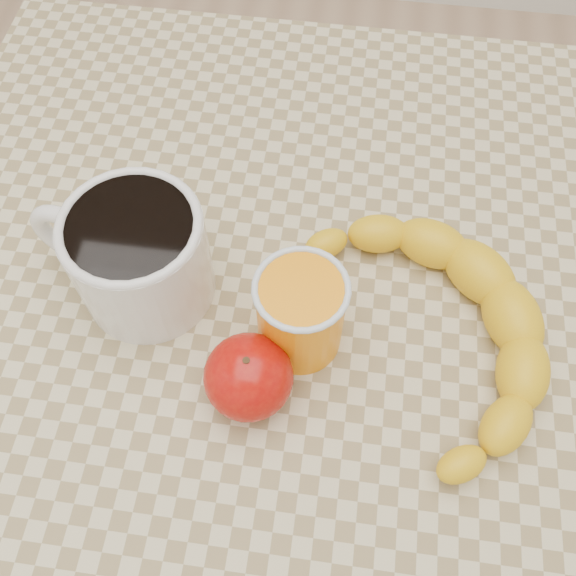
# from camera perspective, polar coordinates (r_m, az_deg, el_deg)

# --- Properties ---
(ground) EXTENTS (3.00, 3.00, 0.00)m
(ground) POSITION_cam_1_polar(r_m,az_deg,el_deg) (1.32, 0.00, -16.71)
(ground) COLOR tan
(ground) RESTS_ON ground
(table) EXTENTS (0.80, 0.80, 0.75)m
(table) POSITION_cam_1_polar(r_m,az_deg,el_deg) (0.69, 0.00, -4.33)
(table) COLOR #C7B88C
(table) RESTS_ON ground
(coffee_mug) EXTENTS (0.18, 0.15, 0.11)m
(coffee_mug) POSITION_cam_1_polar(r_m,az_deg,el_deg) (0.59, -13.38, 3.02)
(coffee_mug) COLOR silver
(coffee_mug) RESTS_ON table
(orange_juice_glass) EXTENTS (0.08, 0.08, 0.09)m
(orange_juice_glass) POSITION_cam_1_polar(r_m,az_deg,el_deg) (0.55, 1.12, -2.22)
(orange_juice_glass) COLOR orange
(orange_juice_glass) RESTS_ON table
(apple) EXTENTS (0.09, 0.09, 0.07)m
(apple) POSITION_cam_1_polar(r_m,az_deg,el_deg) (0.54, -3.53, -7.89)
(apple) COLOR #9B0505
(apple) RESTS_ON table
(banana) EXTENTS (0.45, 0.48, 0.05)m
(banana) POSITION_cam_1_polar(r_m,az_deg,el_deg) (0.59, 13.32, -3.40)
(banana) COLOR yellow
(banana) RESTS_ON table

